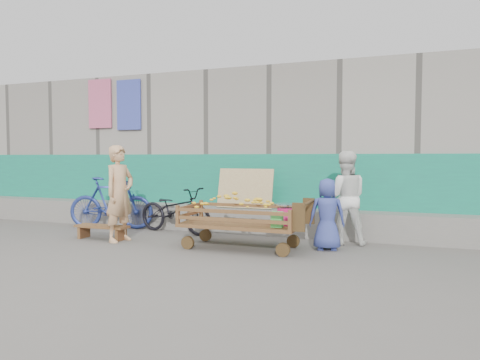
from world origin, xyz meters
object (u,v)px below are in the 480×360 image
(banana_cart, at_px, (239,212))
(woman, at_px, (345,198))
(bench, at_px, (102,229))
(child, at_px, (327,214))
(vendor_man, at_px, (120,193))
(bicycle_blue, at_px, (111,203))
(bicycle_dark, at_px, (175,210))

(banana_cart, height_order, woman, woman)
(bench, height_order, child, child)
(banana_cart, xyz_separation_m, vendor_man, (-1.97, -0.14, 0.23))
(woman, distance_m, bicycle_blue, 4.29)
(vendor_man, height_order, bicycle_dark, vendor_man)
(bicycle_dark, bearing_deg, vendor_man, 165.27)
(bench, bearing_deg, bicycle_blue, 118.60)
(banana_cart, height_order, child, child)
(banana_cart, relative_size, bench, 2.05)
(bench, height_order, bicycle_dark, bicycle_dark)
(bench, xyz_separation_m, vendor_man, (0.38, -0.04, 0.60))
(banana_cart, bearing_deg, woman, 30.59)
(bicycle_blue, bearing_deg, woman, -103.41)
(child, bearing_deg, woman, -121.68)
(vendor_man, bearing_deg, bench, 93.27)
(bicycle_dark, bearing_deg, child, -88.82)
(child, distance_m, bicycle_blue, 4.12)
(woman, relative_size, bicycle_dark, 0.93)
(vendor_man, height_order, woman, vendor_man)
(bench, bearing_deg, vendor_man, -6.53)
(bench, xyz_separation_m, bicycle_blue, (-0.50, 0.91, 0.32))
(woman, height_order, child, woman)
(vendor_man, relative_size, bicycle_blue, 0.95)
(vendor_man, bearing_deg, child, -71.80)
(bench, height_order, woman, woman)
(vendor_man, relative_size, bicycle_dark, 0.99)
(bench, xyz_separation_m, woman, (3.78, 0.94, 0.55))
(banana_cart, relative_size, bicycle_dark, 1.21)
(banana_cart, bearing_deg, child, 14.93)
(child, relative_size, bicycle_blue, 0.64)
(banana_cart, xyz_separation_m, bench, (-2.35, -0.10, -0.37))
(child, bearing_deg, banana_cart, 3.53)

